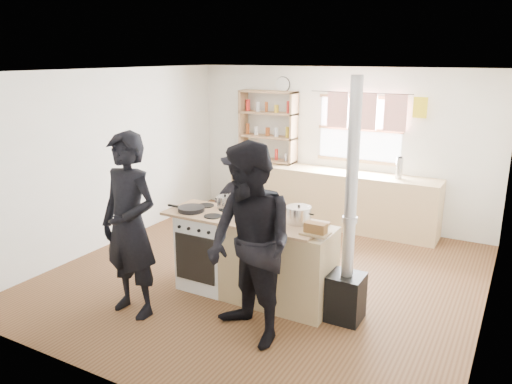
% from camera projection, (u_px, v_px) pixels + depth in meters
% --- Properties ---
extents(ground, '(5.00, 5.00, 0.01)m').
position_uv_depth(ground, '(265.00, 275.00, 6.27)').
color(ground, brown).
rests_on(ground, ground).
extents(back_counter, '(3.40, 0.55, 0.90)m').
position_uv_depth(back_counter, '(330.00, 198.00, 8.02)').
color(back_counter, '#D7B681').
rests_on(back_counter, ground).
extents(shelving_unit, '(1.00, 0.28, 1.20)m').
position_uv_depth(shelving_unit, '(268.00, 126.00, 8.40)').
color(shelving_unit, tan).
rests_on(shelving_unit, back_counter).
extents(thermos, '(0.10, 0.10, 0.31)m').
position_uv_depth(thermos, '(399.00, 168.00, 7.37)').
color(thermos, silver).
rests_on(thermos, back_counter).
extents(cooking_island, '(1.97, 0.64, 0.93)m').
position_uv_depth(cooking_island, '(254.00, 258.00, 5.61)').
color(cooking_island, white).
rests_on(cooking_island, ground).
extents(skillet_greens, '(0.31, 0.31, 0.05)m').
position_uv_depth(skillet_greens, '(191.00, 209.00, 5.76)').
color(skillet_greens, black).
rests_on(skillet_greens, cooking_island).
extents(roast_tray, '(0.39, 0.35, 0.07)m').
position_uv_depth(roast_tray, '(251.00, 215.00, 5.49)').
color(roast_tray, silver).
rests_on(roast_tray, cooking_island).
extents(stockpot_stove, '(0.20, 0.20, 0.17)m').
position_uv_depth(stockpot_stove, '(225.00, 202.00, 5.87)').
color(stockpot_stove, '#B2B2B4').
rests_on(stockpot_stove, cooking_island).
extents(stockpot_counter, '(0.27, 0.27, 0.21)m').
position_uv_depth(stockpot_counter, '(299.00, 215.00, 5.34)').
color(stockpot_counter, silver).
rests_on(stockpot_counter, cooking_island).
extents(bread_board, '(0.29, 0.21, 0.12)m').
position_uv_depth(bread_board, '(316.00, 230.00, 5.01)').
color(bread_board, tan).
rests_on(bread_board, cooking_island).
extents(flue_heater, '(0.35, 0.35, 2.50)m').
position_uv_depth(flue_heater, '(348.00, 262.00, 5.06)').
color(flue_heater, black).
rests_on(flue_heater, ground).
extents(person_near_left, '(0.74, 0.52, 1.95)m').
position_uv_depth(person_near_left, '(130.00, 226.00, 5.13)').
color(person_near_left, black).
rests_on(person_near_left, ground).
extents(person_near_right, '(1.16, 1.06, 1.94)m').
position_uv_depth(person_near_right, '(250.00, 245.00, 4.63)').
color(person_near_right, black).
rests_on(person_near_right, ground).
extents(person_far, '(1.14, 0.90, 1.55)m').
position_uv_depth(person_far, '(243.00, 203.00, 6.61)').
color(person_far, black).
rests_on(person_far, ground).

